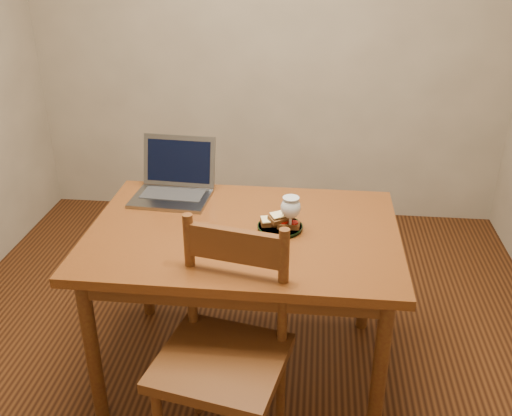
# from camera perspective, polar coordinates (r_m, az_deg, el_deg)

# --- Properties ---
(floor) EXTENTS (3.20, 3.20, 0.02)m
(floor) POSITION_cam_1_polar(r_m,az_deg,el_deg) (2.91, -1.79, -14.28)
(floor) COLOR black
(floor) RESTS_ON ground
(back_wall) EXTENTS (3.20, 0.02, 2.60)m
(back_wall) POSITION_cam_1_polar(r_m,az_deg,el_deg) (3.86, 1.34, 17.58)
(back_wall) COLOR gray
(back_wall) RESTS_ON floor
(front_wall) EXTENTS (3.20, 0.02, 2.60)m
(front_wall) POSITION_cam_1_polar(r_m,az_deg,el_deg) (0.88, -18.06, -16.45)
(front_wall) COLOR gray
(front_wall) RESTS_ON floor
(table) EXTENTS (1.30, 0.90, 0.74)m
(table) POSITION_cam_1_polar(r_m,az_deg,el_deg) (2.44, -1.25, -3.93)
(table) COLOR #451F0B
(table) RESTS_ON floor
(chair) EXTENTS (0.53, 0.51, 0.48)m
(chair) POSITION_cam_1_polar(r_m,az_deg,el_deg) (2.13, -3.31, -13.47)
(chair) COLOR #421C0D
(chair) RESTS_ON floor
(plate) EXTENTS (0.19, 0.19, 0.02)m
(plate) POSITION_cam_1_polar(r_m,az_deg,el_deg) (2.40, 2.42, -1.93)
(plate) COLOR black
(plate) RESTS_ON table
(sandwich_cheese) EXTENTS (0.11, 0.08, 0.03)m
(sandwich_cheese) POSITION_cam_1_polar(r_m,az_deg,el_deg) (2.40, 1.69, -1.29)
(sandwich_cheese) COLOR #381E0C
(sandwich_cheese) RESTS_ON plate
(sandwich_tomato) EXTENTS (0.09, 0.06, 0.03)m
(sandwich_tomato) POSITION_cam_1_polar(r_m,az_deg,el_deg) (2.38, 3.29, -1.60)
(sandwich_tomato) COLOR #381E0C
(sandwich_tomato) RESTS_ON plate
(sandwich_top) EXTENTS (0.11, 0.10, 0.03)m
(sandwich_top) POSITION_cam_1_polar(r_m,az_deg,el_deg) (2.38, 2.45, -0.94)
(sandwich_top) COLOR #381E0C
(sandwich_top) RESTS_ON plate
(milk_glass) EXTENTS (0.08, 0.08, 0.16)m
(milk_glass) POSITION_cam_1_polar(r_m,az_deg,el_deg) (2.34, 3.47, -0.68)
(milk_glass) COLOR white
(milk_glass) RESTS_ON table
(laptop) EXTENTS (0.37, 0.34, 0.25)m
(laptop) POSITION_cam_1_polar(r_m,az_deg,el_deg) (2.72, -8.12, 2.75)
(laptop) COLOR slate
(laptop) RESTS_ON table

